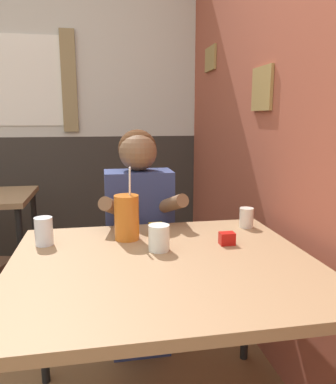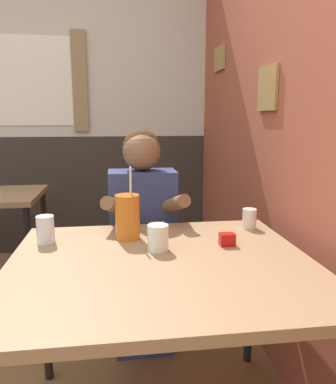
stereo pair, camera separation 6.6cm
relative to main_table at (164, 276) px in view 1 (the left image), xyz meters
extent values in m
cube|color=#9E4C38|center=(0.66, 0.88, 0.65)|extent=(0.06, 4.31, 2.70)
cube|color=olive|center=(0.62, 1.54, 0.99)|extent=(0.02, 0.24, 0.17)
cube|color=olive|center=(0.62, 0.61, 0.71)|extent=(0.02, 0.22, 0.22)
cube|color=silver|center=(-0.62, 2.07, 1.20)|extent=(5.49, 0.06, 1.60)
cube|color=#332D28|center=(-0.62, 2.07, -0.15)|extent=(5.49, 0.06, 1.10)
cube|color=white|center=(-0.89, 2.03, 0.85)|extent=(0.79, 0.01, 0.71)
cube|color=#937F56|center=(-0.44, 2.02, 0.85)|extent=(0.12, 0.02, 0.81)
cube|color=#93704C|center=(0.00, 0.00, 0.04)|extent=(1.09, 0.96, 0.04)
cylinder|color=black|center=(-0.51, 0.44, -0.34)|extent=(0.04, 0.04, 0.72)
cylinder|color=black|center=(0.51, 0.44, -0.34)|extent=(0.04, 0.04, 0.72)
cylinder|color=black|center=(-0.71, 1.10, -0.34)|extent=(0.04, 0.04, 0.72)
cylinder|color=black|center=(-0.71, 1.62, -0.34)|extent=(0.04, 0.04, 0.72)
cylinder|color=#4C3323|center=(-0.75, 0.93, -0.48)|extent=(0.03, 0.03, 0.43)
cube|color=navy|center=(-0.02, 0.62, -0.46)|extent=(0.31, 0.20, 0.47)
cube|color=navy|center=(-0.02, 0.62, 0.03)|extent=(0.34, 0.20, 0.53)
sphere|color=#472814|center=(-0.02, 0.65, 0.41)|extent=(0.19, 0.19, 0.19)
sphere|color=brown|center=(-0.02, 0.62, 0.39)|extent=(0.19, 0.19, 0.19)
cylinder|color=brown|center=(-0.16, 0.48, 0.15)|extent=(0.14, 0.27, 0.15)
cylinder|color=brown|center=(0.11, 0.48, 0.15)|extent=(0.14, 0.27, 0.15)
cylinder|color=#C6661E|center=(-0.11, 0.27, 0.15)|extent=(0.10, 0.10, 0.19)
cylinder|color=white|center=(-0.10, 0.27, 0.30)|extent=(0.01, 0.04, 0.14)
cylinder|color=silver|center=(-0.44, 0.26, 0.12)|extent=(0.07, 0.07, 0.11)
cylinder|color=silver|center=(0.00, 0.11, 0.11)|extent=(0.08, 0.08, 0.10)
cylinder|color=silver|center=(0.45, 0.35, 0.10)|extent=(0.06, 0.06, 0.09)
cube|color=#B7140F|center=(0.28, 0.13, 0.08)|extent=(0.06, 0.04, 0.05)
cube|color=yellow|center=(0.02, 0.31, 0.08)|extent=(0.06, 0.04, 0.05)
camera|label=1|loc=(-0.21, -1.24, 0.56)|focal=35.00mm
camera|label=2|loc=(-0.15, -1.25, 0.56)|focal=35.00mm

